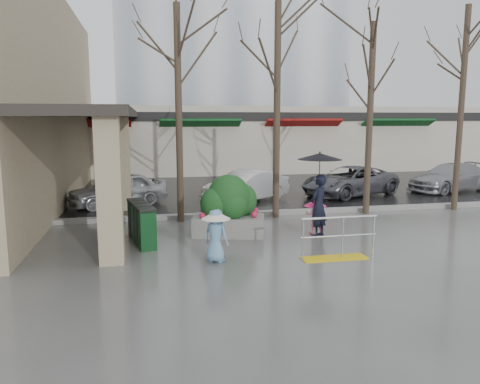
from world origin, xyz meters
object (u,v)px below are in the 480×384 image
object	(u,v)px
planter	(229,206)
news_boxes	(141,223)
car_b	(246,186)
tree_midwest	(278,58)
child_pink	(315,212)
child_blue	(216,231)
tree_west	(178,61)
car_a	(118,189)
tree_mideast	(372,72)
tree_east	(465,59)
car_c	(350,181)
woman	(319,188)
car_d	(450,177)
handrail	(337,243)

from	to	relation	value
planter	news_boxes	size ratio (longest dim) A/B	1.12
car_b	tree_midwest	bearing A→B (deg)	-27.61
tree_midwest	child_pink	size ratio (longest dim) A/B	6.27
child_blue	car_b	distance (m)	7.97
tree_west	child_pink	distance (m)	6.26
car_a	car_b	bearing A→B (deg)	64.67
tree_mideast	planter	bearing A→B (deg)	-158.64
tree_west	car_a	size ratio (longest dim) A/B	1.84
tree_mideast	tree_east	xyz separation A→B (m)	(3.50, -0.00, 0.52)
car_b	tree_east	bearing A→B (deg)	32.67
child_blue	car_b	bearing A→B (deg)	-67.88
planter	car_c	bearing A→B (deg)	42.30
car_c	tree_west	bearing A→B (deg)	-87.18
tree_west	tree_east	size ratio (longest dim) A/B	0.94
tree_mideast	tree_west	bearing A→B (deg)	-180.00
tree_mideast	car_b	bearing A→B (deg)	139.50
tree_midwest	woman	distance (m)	4.73
child_blue	car_d	size ratio (longest dim) A/B	0.29
tree_west	tree_mideast	xyz separation A→B (m)	(6.50, 0.00, -0.22)
tree_mideast	car_a	bearing A→B (deg)	159.17
tree_midwest	tree_mideast	bearing A→B (deg)	-0.00
handrail	planter	bearing A→B (deg)	127.95
child_pink	tree_east	bearing A→B (deg)	-145.25
handrail	car_b	bearing A→B (deg)	93.60
planter	car_b	xyz separation A→B (m)	(1.64, 5.17, -0.21)
tree_midwest	tree_mideast	xyz separation A→B (m)	(3.30, -0.00, -0.37)
tree_east	car_c	world-z (taller)	tree_east
handrail	woman	size ratio (longest dim) A/B	0.79
tree_west	woman	xyz separation A→B (m)	(3.67, -2.74, -3.68)
handrail	tree_mideast	size ratio (longest dim) A/B	0.29
tree_mideast	child_pink	xyz separation A→B (m)	(-2.81, -2.42, -4.22)
tree_midwest	car_c	distance (m)	7.35
tree_midwest	news_boxes	distance (m)	6.89
tree_west	child_pink	world-z (taller)	tree_west
child_pink	child_blue	xyz separation A→B (m)	(-3.21, -2.08, 0.09)
tree_east	car_b	xyz separation A→B (m)	(-7.14, 3.11, -4.75)
child_pink	car_d	xyz separation A→B (m)	(8.96, 6.39, -0.01)
car_b	child_blue	bearing A→B (deg)	-51.22
tree_west	planter	xyz separation A→B (m)	(1.23, -2.06, -4.25)
handrail	tree_mideast	distance (m)	7.28
child_blue	car_a	bearing A→B (deg)	-31.90
tree_midwest	car_b	xyz separation A→B (m)	(-0.34, 3.11, -4.60)
tree_midwest	tree_east	distance (m)	6.80
child_blue	handrail	bearing A→B (deg)	-146.45
tree_midwest	car_a	distance (m)	7.78
car_d	car_a	bearing A→B (deg)	-103.78
tree_west	news_boxes	world-z (taller)	tree_west
tree_midwest	car_d	distance (m)	11.23
tree_west	car_c	distance (m)	9.53
news_boxes	car_b	world-z (taller)	car_b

